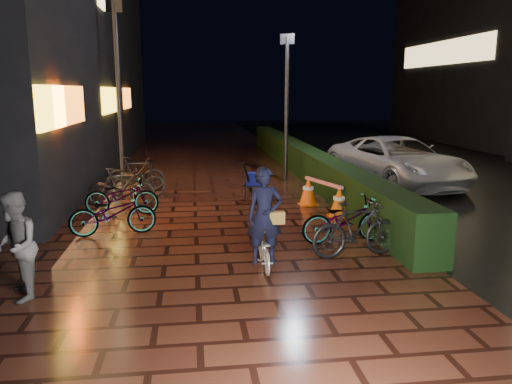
{
  "coord_description": "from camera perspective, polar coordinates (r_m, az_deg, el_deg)",
  "views": [
    {
      "loc": [
        -0.59,
        -9.35,
        2.94
      ],
      "look_at": [
        0.56,
        -0.39,
        1.1
      ],
      "focal_mm": 35.0,
      "sensor_mm": 36.0,
      "label": 1
    }
  ],
  "objects": [
    {
      "name": "lamp_post_sf",
      "position": [
        17.1,
        -15.46,
        11.85
      ],
      "size": [
        0.55,
        0.23,
        5.74
      ],
      "color": "black",
      "rests_on": "ground"
    },
    {
      "name": "lamp_post_hedge",
      "position": [
        16.18,
        3.51,
        10.19
      ],
      "size": [
        0.44,
        0.19,
        4.67
      ],
      "color": "black",
      "rests_on": "ground"
    },
    {
      "name": "traffic_barrier",
      "position": [
        12.52,
        7.65,
        -0.42
      ],
      "size": [
        0.96,
        1.83,
        0.75
      ],
      "color": "#DC620B",
      "rests_on": "ground"
    },
    {
      "name": "asphalt_road",
      "position": [
        17.5,
        26.05,
        0.69
      ],
      "size": [
        11.0,
        60.0,
        0.01
      ],
      "primitive_type": "cube",
      "color": "black",
      "rests_on": "ground"
    },
    {
      "name": "bystander_person",
      "position": [
        7.82,
        -25.81,
        -5.64
      ],
      "size": [
        0.8,
        0.91,
        1.58
      ],
      "primitive_type": "imported",
      "rotation": [
        0.0,
        0.0,
        -1.26
      ],
      "color": "slate",
      "rests_on": "ground"
    },
    {
      "name": "parked_bikes_storefront",
      "position": [
        13.12,
        -14.63,
        0.33
      ],
      "size": [
        1.93,
        5.41,
        1.02
      ],
      "color": "black",
      "rests_on": "ground"
    },
    {
      "name": "hedge",
      "position": [
        17.95,
        5.3,
        3.67
      ],
      "size": [
        0.7,
        20.0,
        1.0
      ],
      "primitive_type": "cube",
      "color": "black",
      "rests_on": "ground"
    },
    {
      "name": "parked_bikes_hedge",
      "position": [
        9.55,
        10.69,
        -3.6
      ],
      "size": [
        1.83,
        1.61,
        1.02
      ],
      "color": "black",
      "rests_on": "ground"
    },
    {
      "name": "cart_assembly",
      "position": [
        13.41,
        -0.13,
        1.32
      ],
      "size": [
        0.75,
        0.64,
        1.1
      ],
      "color": "black",
      "rests_on": "ground"
    },
    {
      "name": "van",
      "position": [
        16.38,
        15.79,
        3.42
      ],
      "size": [
        3.51,
        5.77,
        1.5
      ],
      "primitive_type": "imported",
      "rotation": [
        0.0,
        0.0,
        0.2
      ],
      "color": "silver",
      "rests_on": "ground"
    },
    {
      "name": "ground",
      "position": [
        9.82,
        -3.55,
        -5.93
      ],
      "size": [
        80.0,
        80.0,
        0.0
      ],
      "primitive_type": "plane",
      "color": "#381911",
      "rests_on": "ground"
    },
    {
      "name": "cyclist",
      "position": [
        8.31,
        0.97,
        -4.54
      ],
      "size": [
        0.63,
        1.21,
        1.73
      ],
      "color": "silver",
      "rests_on": "ground"
    }
  ]
}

